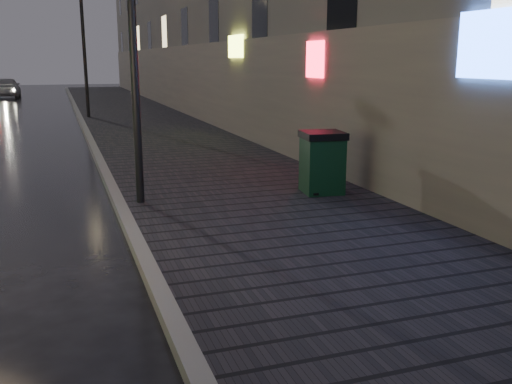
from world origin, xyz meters
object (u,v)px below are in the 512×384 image
lamp_near (131,4)px  car_far (6,87)px  lamp_far (83,38)px  trash_bin (322,162)px

lamp_near → car_far: 33.48m
lamp_far → trash_bin: lamp_far is taller
trash_bin → car_far: (-7.79, 33.44, -0.03)m
trash_bin → lamp_near: bearing=-179.0°
trash_bin → car_far: car_far is taller
trash_bin → car_far: size_ratio=0.28×
lamp_far → trash_bin: (3.34, -16.37, -2.75)m
lamp_near → car_far: lamp_near is taller
lamp_far → lamp_near: bearing=-90.0°
car_far → lamp_far: bearing=104.7°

